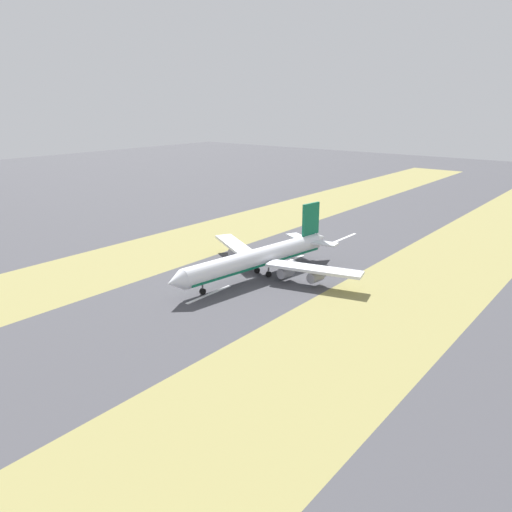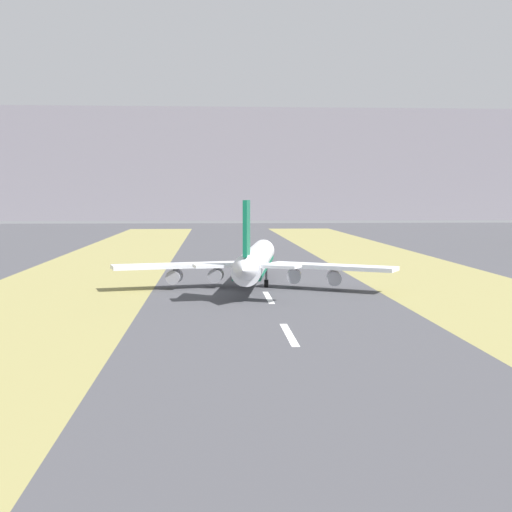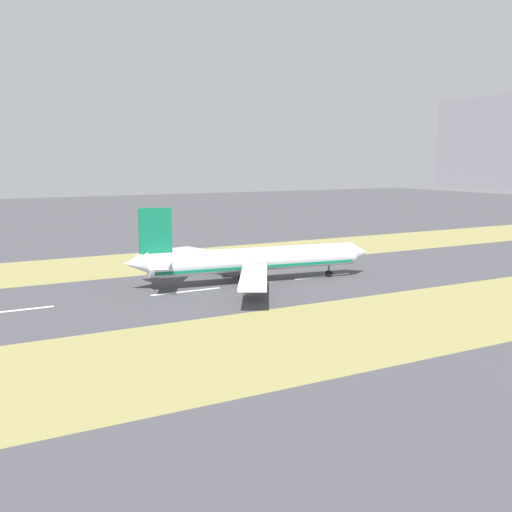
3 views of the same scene
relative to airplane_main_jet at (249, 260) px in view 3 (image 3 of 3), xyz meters
The scene contains 7 objects.
ground_plane 7.29m from the airplane_main_jet, 66.67° to the left, with size 800.00×800.00×0.00m, color #424247.
grass_median_west 43.95m from the airplane_main_jet, behind, with size 40.00×600.00×0.01m, color olive.
grass_median_east 47.16m from the airplane_main_jet, ahead, with size 40.00×600.00×0.01m, color olive.
centreline_dash_near 58.44m from the airplane_main_jet, 88.40° to the right, with size 1.20×18.00×0.01m, color silver.
centreline_dash_mid 19.15m from the airplane_main_jet, 84.87° to the right, with size 1.20×18.00×0.01m, color silver.
centreline_dash_far 22.76m from the airplane_main_jet, 85.75° to the left, with size 1.20×18.00×0.01m, color silver.
airplane_main_jet is the anchor object (origin of this frame).
Camera 3 is at (132.69, -74.75, 31.50)m, focal length 42.00 mm.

